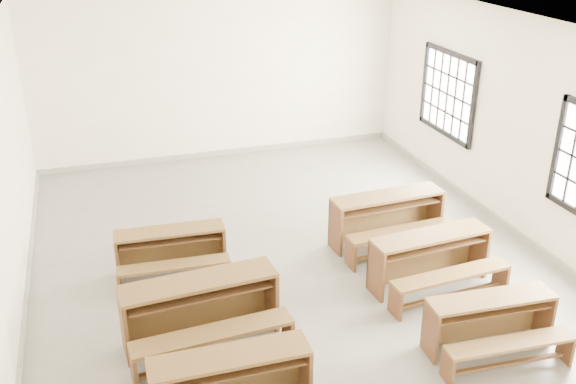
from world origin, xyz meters
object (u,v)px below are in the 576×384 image
object	(u,v)px
desk_set_1	(201,307)
desk_set_2	(171,249)
desk_set_0	(232,383)
desk_set_5	(388,216)
desk_set_3	(491,320)
desk_set_4	(432,257)

from	to	relation	value
desk_set_1	desk_set_2	size ratio (longest dim) A/B	1.22
desk_set_0	desk_set_2	bearing A→B (deg)	94.34
desk_set_1	desk_set_5	bearing A→B (deg)	22.23
desk_set_5	desk_set_1	bearing A→B (deg)	-156.75
desk_set_0	desk_set_1	xyz separation A→B (m)	(-0.05, 1.25, 0.05)
desk_set_0	desk_set_1	world-z (taller)	desk_set_1
desk_set_1	desk_set_3	bearing A→B (deg)	-24.10
desk_set_5	desk_set_0	bearing A→B (deg)	-140.32
desk_set_1	desk_set_4	bearing A→B (deg)	1.10
desk_set_1	desk_set_4	size ratio (longest dim) A/B	1.09
desk_set_2	desk_set_4	bearing A→B (deg)	-19.10
desk_set_0	desk_set_5	size ratio (longest dim) A/B	0.91
desk_set_0	desk_set_1	bearing A→B (deg)	93.36
desk_set_1	desk_set_5	size ratio (longest dim) A/B	1.05
desk_set_0	desk_set_4	bearing A→B (deg)	27.86
desk_set_2	desk_set_5	bearing A→B (deg)	1.78
desk_set_0	desk_set_2	distance (m)	2.82
desk_set_0	desk_set_2	size ratio (longest dim) A/B	1.05
desk_set_3	desk_set_5	world-z (taller)	desk_set_5
desk_set_3	desk_set_4	bearing A→B (deg)	92.39
desk_set_5	desk_set_3	bearing A→B (deg)	-93.17
desk_set_1	desk_set_4	world-z (taller)	desk_set_1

